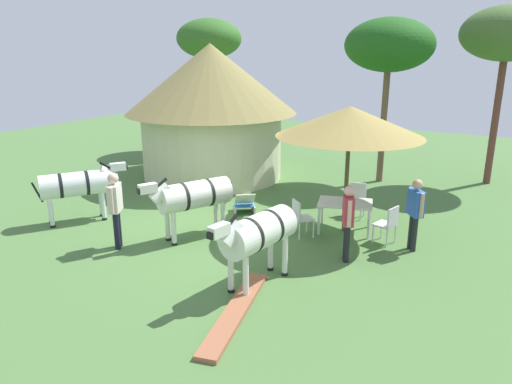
{
  "coord_description": "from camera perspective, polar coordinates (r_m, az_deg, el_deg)",
  "views": [
    {
      "loc": [
        6.54,
        -8.97,
        4.32
      ],
      "look_at": [
        1.0,
        0.59,
        1.0
      ],
      "focal_mm": 33.7,
      "sensor_mm": 36.0,
      "label": 1
    }
  ],
  "objects": [
    {
      "name": "zebra_toward_hut",
      "position": [
        11.23,
        -7.54,
        -0.48
      ],
      "size": [
        1.32,
        2.18,
        1.57
      ],
      "rotation": [
        0.0,
        0.0,
        2.69
      ],
      "color": "silver",
      "rests_on": "ground_plane"
    },
    {
      "name": "acacia_tree_right_background",
      "position": [
        21.03,
        -5.58,
        17.56
      ],
      "size": [
        2.71,
        2.71,
        5.51
      ],
      "color": "#51372C",
      "rests_on": "ground_plane"
    },
    {
      "name": "striped_lounge_chair",
      "position": [
        13.02,
        -1.4,
        -1.46
      ],
      "size": [
        0.9,
        0.95,
        0.66
      ],
      "rotation": [
        0.0,
        0.0,
        0.66
      ],
      "color": "#306FB4",
      "rests_on": "ground_plane"
    },
    {
      "name": "brick_patio_kerb",
      "position": [
        8.39,
        -2.44,
        -13.97
      ],
      "size": [
        1.03,
        2.8,
        0.08
      ],
      "primitive_type": "cube",
      "rotation": [
        0.0,
        0.0,
        1.82
      ],
      "color": "#9C5D3E",
      "rests_on": "ground_plane"
    },
    {
      "name": "patio_chair_near_lawn",
      "position": [
        11.32,
        15.44,
        -3.5
      ],
      "size": [
        0.51,
        0.53,
        0.9
      ],
      "rotation": [
        0.0,
        0.0,
        1.32
      ],
      "color": "white",
      "rests_on": "ground_plane"
    },
    {
      "name": "shade_umbrella",
      "position": [
        11.38,
        11.07,
        8.21
      ],
      "size": [
        3.44,
        3.44,
        3.05
      ],
      "color": "#4E3F27",
      "rests_on": "ground_plane"
    },
    {
      "name": "zebra_by_umbrella",
      "position": [
        8.89,
        0.12,
        -4.92
      ],
      "size": [
        0.9,
        2.23,
        1.58
      ],
      "rotation": [
        0.0,
        0.0,
        2.98
      ],
      "color": "silver",
      "rests_on": "ground_plane"
    },
    {
      "name": "patio_chair_near_hut",
      "position": [
        11.39,
        5.27,
        -2.83
      ],
      "size": [
        0.61,
        0.61,
        0.9
      ],
      "rotation": [
        0.0,
        0.0,
        -0.73
      ],
      "color": "silver",
      "rests_on": "ground_plane"
    },
    {
      "name": "acacia_tree_far_lawn",
      "position": [
        17.24,
        27.69,
        16.21
      ],
      "size": [
        2.8,
        2.8,
        5.59
      ],
      "color": "brown",
      "rests_on": "ground_plane"
    },
    {
      "name": "guest_behind_table",
      "position": [
        10.09,
        10.87,
        -2.86
      ],
      "size": [
        0.37,
        0.55,
        1.65
      ],
      "rotation": [
        0.0,
        0.0,
        2.0
      ],
      "color": "black",
      "rests_on": "ground_plane"
    },
    {
      "name": "patio_chair_east_end",
      "position": [
        12.98,
        11.86,
        -0.65
      ],
      "size": [
        0.47,
        0.46,
        0.9
      ],
      "rotation": [
        0.0,
        0.0,
        -3.06
      ],
      "color": "silver",
      "rests_on": "ground_plane"
    },
    {
      "name": "thatched_hut",
      "position": [
        16.47,
        -5.32,
        10.15
      ],
      "size": [
        5.74,
        5.74,
        4.48
      ],
      "rotation": [
        0.0,
        0.0,
        2.96
      ],
      "color": "beige",
      "rests_on": "ground_plane"
    },
    {
      "name": "acacia_tree_left_background",
      "position": [
        16.22,
        15.54,
        16.37
      ],
      "size": [
        2.79,
        2.79,
        5.25
      ],
      "color": "brown",
      "rests_on": "ground_plane"
    },
    {
      "name": "ground_plane",
      "position": [
        11.91,
        -5.63,
        -4.62
      ],
      "size": [
        36.0,
        36.0,
        0.0
      ],
      "primitive_type": "plane",
      "color": "#4B723A"
    },
    {
      "name": "standing_watcher",
      "position": [
        10.99,
        -16.37,
        -1.32
      ],
      "size": [
        0.43,
        0.54,
        1.73
      ],
      "rotation": [
        0.0,
        0.0,
        -1.03
      ],
      "color": "black",
      "rests_on": "ground_plane"
    },
    {
      "name": "zebra_nearest_camera",
      "position": [
        13.03,
        -20.49,
        0.82
      ],
      "size": [
        1.53,
        2.01,
        1.52
      ],
      "rotation": [
        0.0,
        0.0,
        5.69
      ],
      "color": "silver",
      "rests_on": "ground_plane"
    },
    {
      "name": "guest_beside_umbrella",
      "position": [
        11.0,
        18.37,
        -1.84
      ],
      "size": [
        0.44,
        0.46,
        1.63
      ],
      "rotation": [
        0.0,
        0.0,
        5.43
      ],
      "color": "black",
      "rests_on": "ground_plane"
    },
    {
      "name": "patio_dining_table",
      "position": [
        11.85,
        10.53,
        -1.59
      ],
      "size": [
        1.49,
        1.23,
        0.74
      ],
      "rotation": [
        0.0,
        0.0,
        0.29
      ],
      "color": "silver",
      "rests_on": "ground_plane"
    }
  ]
}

